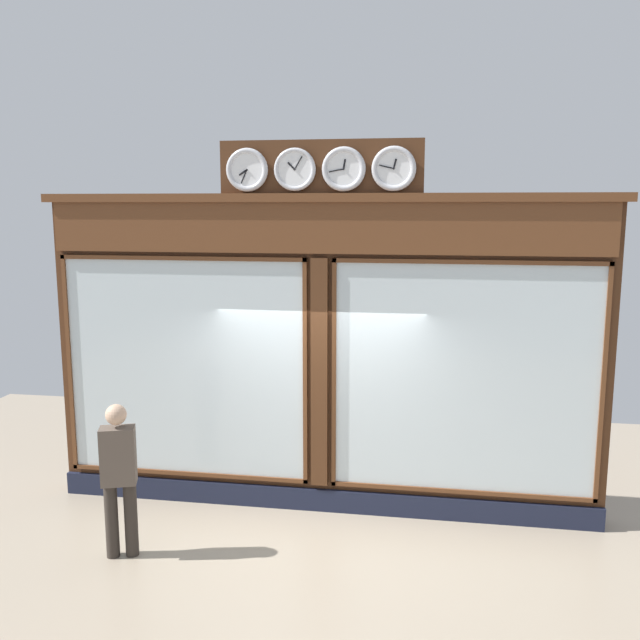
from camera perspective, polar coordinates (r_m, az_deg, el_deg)
name	(u,v)px	position (r m, az deg, el deg)	size (l,w,h in m)	color
shop_facade	(322,352)	(8.29, 0.14, -2.69)	(6.83, 0.42, 4.47)	#4C2B16
pedestrian	(119,474)	(7.70, -16.42, -12.20)	(0.41, 0.32, 1.69)	#312A24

